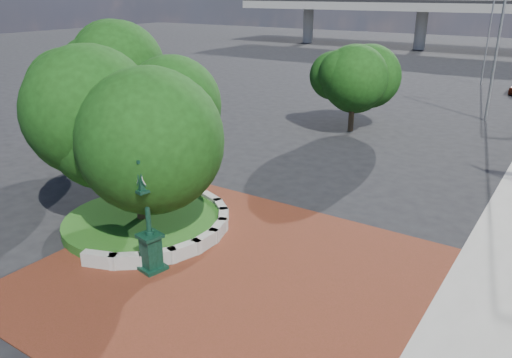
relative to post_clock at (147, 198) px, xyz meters
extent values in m
plane|color=black|center=(2.33, 2.17, -2.61)|extent=(200.00, 200.00, 0.00)
cube|color=#5E2A16|center=(2.33, 1.17, -2.59)|extent=(12.00, 12.00, 0.04)
cube|color=#9E9B93|center=(-1.58, -0.84, -2.34)|extent=(1.29, 0.76, 0.54)
cube|color=#9E9B93|center=(-0.73, -0.37, -2.34)|extent=(1.20, 1.04, 0.54)
cube|color=#9E9B93|center=(-0.05, 0.33, -2.34)|extent=(1.00, 1.22, 0.54)
cube|color=#9E9B93|center=(0.38, 1.21, -2.34)|extent=(0.71, 1.30, 0.54)
cube|color=#9E9B93|center=(0.53, 2.17, -2.34)|extent=(0.35, 1.25, 0.54)
cube|color=#9E9B93|center=(0.38, 3.13, -2.34)|extent=(0.71, 1.30, 0.54)
cube|color=#9E9B93|center=(-0.05, 4.00, -2.34)|extent=(1.00, 1.22, 0.54)
cube|color=#9E9B93|center=(-0.73, 4.71, -2.34)|extent=(1.20, 1.04, 0.54)
cube|color=#9E9B93|center=(-1.58, 5.18, -2.34)|extent=(1.29, 0.76, 0.54)
cylinder|color=#204C15|center=(-2.67, 2.17, -2.41)|extent=(6.10, 6.10, 0.40)
cylinder|color=#9E9B93|center=(-32.67, 72.17, 0.39)|extent=(1.80, 1.80, 6.00)
cylinder|color=#9E9B93|center=(-12.67, 72.17, 0.39)|extent=(1.80, 1.80, 6.00)
cylinder|color=#38281C|center=(-2.67, 2.17, -1.53)|extent=(0.36, 0.36, 2.17)
sphere|color=#14360E|center=(-2.67, 2.17, 1.12)|extent=(5.20, 5.20, 5.20)
cylinder|color=#38281C|center=(-10.67, 7.17, -1.39)|extent=(0.36, 0.36, 2.45)
sphere|color=#14360E|center=(-10.67, 7.17, 1.52)|extent=(5.60, 5.60, 5.60)
cylinder|color=#38281C|center=(-1.67, 20.17, -1.65)|extent=(0.36, 0.36, 1.92)
sphere|color=#14360E|center=(-1.67, 20.17, 0.63)|extent=(4.40, 4.40, 4.40)
cube|color=black|center=(0.00, 0.00, -2.53)|extent=(0.94, 0.94, 0.16)
cube|color=black|center=(0.00, 0.00, -1.91)|extent=(0.65, 0.65, 1.10)
cube|color=black|center=(0.00, 0.00, -1.33)|extent=(0.83, 0.83, 0.12)
cylinder|color=black|center=(0.00, 0.00, -0.42)|extent=(0.17, 0.17, 1.70)
cube|color=black|center=(0.00, 0.00, 0.94)|extent=(1.06, 1.06, 0.90)
cylinder|color=white|center=(-0.09, -0.46, 0.94)|extent=(0.80, 0.22, 0.80)
cylinder|color=white|center=(0.09, 0.46, 0.94)|extent=(0.80, 0.22, 0.80)
cylinder|color=white|center=(-0.46, 0.09, 0.94)|extent=(0.22, 0.80, 0.80)
cylinder|color=white|center=(0.46, -0.09, 0.94)|extent=(0.22, 0.80, 0.80)
sphere|color=black|center=(0.00, 0.00, 1.56)|extent=(0.44, 0.44, 0.44)
cone|color=black|center=(0.00, 0.00, 1.89)|extent=(0.18, 0.18, 0.50)
cylinder|color=slate|center=(5.26, 28.27, 2.51)|extent=(0.18, 0.18, 10.24)
cylinder|color=slate|center=(2.06, 43.55, 1.54)|extent=(0.15, 0.15, 8.30)
camera|label=1|loc=(10.95, -10.19, 6.17)|focal=35.00mm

